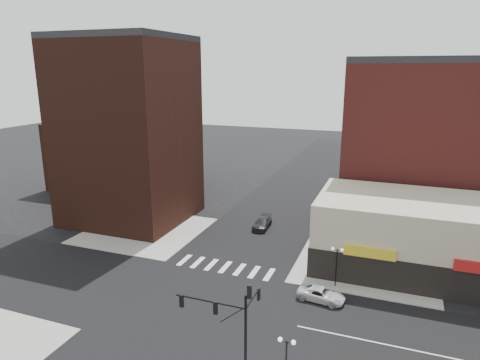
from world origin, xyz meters
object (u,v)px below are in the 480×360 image
(street_lamp_se_a, at_px, (286,352))
(traffic_signal, at_px, (234,317))
(street_lamp_ne, at_px, (337,257))
(white_suv, at_px, (321,294))
(dark_sedan_north, at_px, (262,223))

(street_lamp_se_a, bearing_deg, traffic_signal, 177.43)
(traffic_signal, relative_size, street_lamp_se_a, 1.87)
(traffic_signal, xyz_separation_m, street_lamp_ne, (4.76, 15.83, -1.67))
(street_lamp_ne, bearing_deg, traffic_signal, -106.75)
(traffic_signal, bearing_deg, white_suv, 73.02)
(traffic_signal, height_order, white_suv, traffic_signal)
(traffic_signal, relative_size, white_suv, 1.73)
(white_suv, bearing_deg, dark_sedan_north, 40.98)
(street_lamp_se_a, bearing_deg, white_suv, 89.40)
(traffic_signal, xyz_separation_m, white_suv, (3.90, 12.78, -4.34))
(traffic_signal, bearing_deg, dark_sedan_north, 103.88)
(street_lamp_se_a, xyz_separation_m, white_suv, (0.14, 12.95, -2.67))
(traffic_signal, distance_m, street_lamp_se_a, 4.12)
(street_lamp_se_a, height_order, street_lamp_ne, same)
(traffic_signal, distance_m, white_suv, 14.05)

